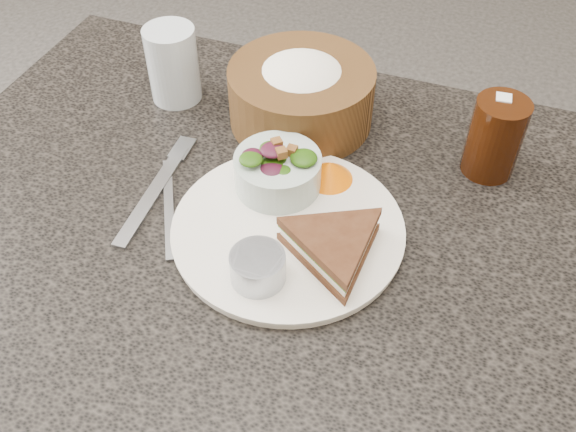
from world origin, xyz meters
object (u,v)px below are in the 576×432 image
(salad_bowl, at_px, (278,167))
(cola_glass, at_px, (496,134))
(dining_table, at_px, (288,376))
(water_glass, at_px, (173,64))
(bread_basket, at_px, (301,87))
(dinner_plate, at_px, (288,230))
(dressing_ramekin, at_px, (258,267))
(sandwich, at_px, (334,246))

(salad_bowl, distance_m, cola_glass, 0.28)
(dining_table, xyz_separation_m, water_glass, (-0.24, 0.19, 0.43))
(water_glass, bearing_deg, bread_basket, 2.77)
(dinner_plate, relative_size, salad_bowl, 2.53)
(salad_bowl, height_order, dressing_ramekin, salad_bowl)
(dinner_plate, xyz_separation_m, bread_basket, (-0.06, 0.21, 0.05))
(dinner_plate, height_order, dressing_ramekin, dressing_ramekin)
(water_glass, bearing_deg, sandwich, -36.20)
(dining_table, height_order, dinner_plate, dinner_plate)
(salad_bowl, xyz_separation_m, cola_glass, (0.24, 0.14, 0.02))
(cola_glass, bearing_deg, bread_basket, 176.84)
(dinner_plate, height_order, bread_basket, bread_basket)
(salad_bowl, height_order, bread_basket, bread_basket)
(salad_bowl, xyz_separation_m, bread_basket, (-0.02, 0.15, 0.01))
(sandwich, distance_m, dressing_ramekin, 0.09)
(dining_table, height_order, cola_glass, cola_glass)
(dining_table, distance_m, cola_glass, 0.52)
(bread_basket, bearing_deg, sandwich, -62.91)
(dressing_ramekin, relative_size, cola_glass, 0.52)
(dinner_plate, bearing_deg, water_glass, 140.87)
(water_glass, bearing_deg, salad_bowl, -33.43)
(dining_table, xyz_separation_m, bread_basket, (-0.05, 0.19, 0.43))
(salad_bowl, bearing_deg, water_glass, 146.57)
(sandwich, relative_size, dressing_ramekin, 2.30)
(dining_table, bearing_deg, sandwich, -32.53)
(dinner_plate, height_order, water_glass, water_glass)
(dining_table, xyz_separation_m, dinner_plate, (0.01, -0.02, 0.38))
(sandwich, bearing_deg, salad_bowl, 171.45)
(salad_bowl, bearing_deg, dinner_plate, -59.85)
(dining_table, relative_size, sandwich, 7.08)
(sandwich, height_order, dressing_ramekin, same)
(dining_table, xyz_separation_m, sandwich, (0.07, -0.05, 0.41))
(sandwich, distance_m, cola_glass, 0.27)
(cola_glass, relative_size, water_glass, 1.06)
(dressing_ramekin, bearing_deg, bread_basket, 100.23)
(sandwich, xyz_separation_m, cola_glass, (0.14, 0.23, 0.03))
(dinner_plate, distance_m, salad_bowl, 0.08)
(sandwich, bearing_deg, water_glass, 176.73)
(dining_table, height_order, sandwich, sandwich)
(dinner_plate, xyz_separation_m, salad_bowl, (-0.04, 0.06, 0.04))
(dinner_plate, relative_size, water_glass, 2.47)
(dressing_ramekin, relative_size, bread_basket, 0.30)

